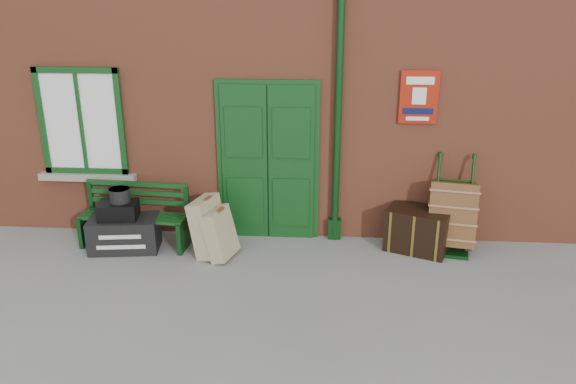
# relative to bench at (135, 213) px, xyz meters

# --- Properties ---
(ground) EXTENTS (80.00, 80.00, 0.00)m
(ground) POSITION_rel_bench_xyz_m (2.12, -1.06, -0.46)
(ground) COLOR gray
(ground) RESTS_ON ground
(station_building) EXTENTS (10.30, 4.30, 4.36)m
(station_building) POSITION_rel_bench_xyz_m (2.11, 2.43, 1.70)
(station_building) COLOR #9E4E33
(station_building) RESTS_ON ground
(bench) EXTENTS (1.50, 0.56, 0.91)m
(bench) POSITION_rel_bench_xyz_m (0.00, 0.00, 0.00)
(bench) COLOR #103D15
(bench) RESTS_ON ground
(houdini_trunk) EXTENTS (0.98, 0.62, 0.46)m
(houdini_trunk) POSITION_rel_bench_xyz_m (-0.11, -0.18, -0.23)
(houdini_trunk) COLOR black
(houdini_trunk) RESTS_ON ground
(strongbox) EXTENTS (0.55, 0.43, 0.23)m
(strongbox) POSITION_rel_bench_xyz_m (-0.16, -0.18, 0.12)
(strongbox) COLOR black
(strongbox) RESTS_ON houdini_trunk
(hatbox) EXTENTS (0.31, 0.31, 0.18)m
(hatbox) POSITION_rel_bench_xyz_m (-0.13, -0.15, 0.32)
(hatbox) COLOR black
(hatbox) RESTS_ON strongbox
(suitcase_back) EXTENTS (0.49, 0.63, 0.80)m
(suitcase_back) POSITION_rel_bench_xyz_m (1.07, -0.23, -0.06)
(suitcase_back) COLOR tan
(suitcase_back) RESTS_ON ground
(suitcase_front) EXTENTS (0.48, 0.57, 0.69)m
(suitcase_front) POSITION_rel_bench_xyz_m (1.25, -0.33, -0.11)
(suitcase_front) COLOR tan
(suitcase_front) RESTS_ON ground
(porter_trolley) EXTENTS (0.73, 0.77, 1.29)m
(porter_trolley) POSITION_rel_bench_xyz_m (4.35, 0.17, 0.04)
(porter_trolley) COLOR black
(porter_trolley) RESTS_ON ground
(dark_trunk) EXTENTS (0.96, 0.80, 0.59)m
(dark_trunk) POSITION_rel_bench_xyz_m (3.90, 0.10, -0.16)
(dark_trunk) COLOR black
(dark_trunk) RESTS_ON ground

